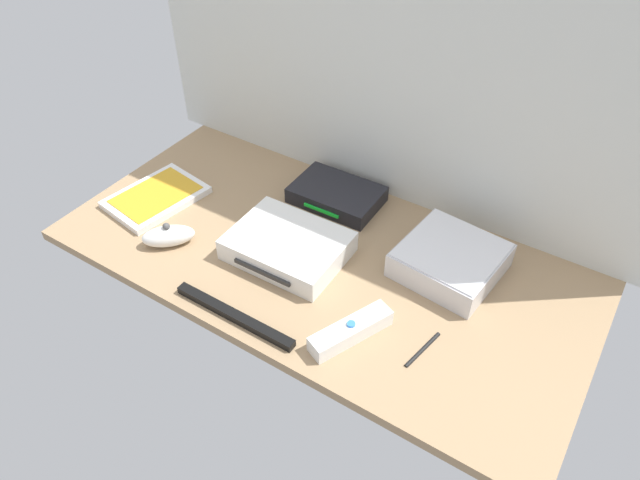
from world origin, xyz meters
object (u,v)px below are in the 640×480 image
at_px(game_console, 288,246).
at_px(mini_computer, 450,260).
at_px(remote_wand, 351,331).
at_px(stylus_pen, 423,349).
at_px(sensor_bar, 234,316).
at_px(game_case, 156,197).
at_px(network_router, 337,195).
at_px(remote_nunchuk, 168,236).

relative_size(game_console, mini_computer, 1.14).
relative_size(remote_wand, stylus_pen, 1.67).
bearing_deg(sensor_bar, game_case, 154.08).
bearing_deg(network_router, mini_computer, -13.99).
bearing_deg(mini_computer, sensor_bar, -130.28).
height_order(game_console, game_case, game_console).
xyz_separation_m(remote_wand, stylus_pen, (0.11, 0.04, -0.01)).
distance_m(game_console, sensor_bar, 0.18).
distance_m(game_console, stylus_pen, 0.32).
height_order(remote_wand, sensor_bar, remote_wand).
bearing_deg(network_router, stylus_pen, -39.76).
height_order(mini_computer, remote_nunchuk, mini_computer).
height_order(game_console, remote_wand, game_console).
bearing_deg(mini_computer, remote_wand, -107.34).
xyz_separation_m(network_router, stylus_pen, (0.32, -0.25, -0.01)).
relative_size(game_case, remote_nunchuk, 2.05).
height_order(game_console, mini_computer, mini_computer).
distance_m(game_case, stylus_pen, 0.64).
xyz_separation_m(sensor_bar, stylus_pen, (0.30, 0.11, -0.00)).
distance_m(mini_computer, game_case, 0.62).
distance_m(mini_computer, remote_nunchuk, 0.53).
distance_m(network_router, sensor_bar, 0.37).
bearing_deg(game_console, stylus_pen, -13.15).
bearing_deg(game_console, sensor_bar, -86.36).
distance_m(network_router, remote_wand, 0.36).
bearing_deg(game_console, mini_computer, 23.60).
relative_size(remote_wand, sensor_bar, 0.63).
xyz_separation_m(mini_computer, stylus_pen, (0.04, -0.19, -0.02)).
height_order(mini_computer, game_case, mini_computer).
bearing_deg(game_console, network_router, 91.66).
bearing_deg(stylus_pen, game_console, 167.90).
distance_m(game_console, mini_computer, 0.30).
height_order(game_case, remote_nunchuk, remote_nunchuk).
distance_m(network_router, remote_nunchuk, 0.35).
distance_m(mini_computer, stylus_pen, 0.20).
xyz_separation_m(game_console, remote_nunchuk, (-0.21, -0.10, -0.00)).
xyz_separation_m(remote_wand, sensor_bar, (-0.18, -0.07, -0.01)).
height_order(sensor_bar, stylus_pen, sensor_bar).
xyz_separation_m(network_router, sensor_bar, (0.02, -0.37, -0.01)).
bearing_deg(remote_wand, network_router, 148.43).
bearing_deg(network_router, remote_wand, -55.88).
relative_size(sensor_bar, stylus_pen, 2.67).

